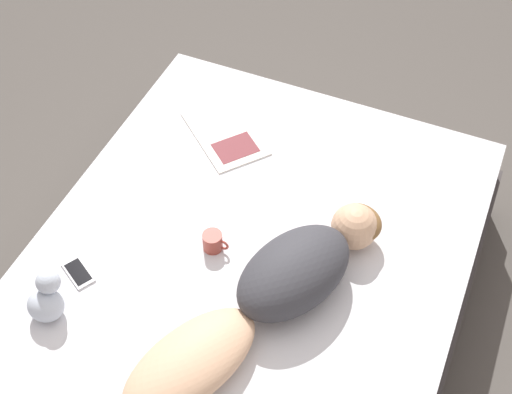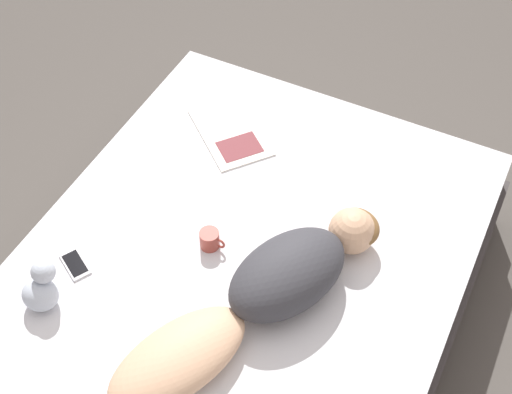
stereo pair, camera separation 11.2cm
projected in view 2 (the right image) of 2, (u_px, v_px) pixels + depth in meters
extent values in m
plane|color=#4C4742|center=(251.00, 307.00, 3.29)|extent=(12.00, 12.00, 0.00)
cube|color=#383333|center=(250.00, 290.00, 3.18)|extent=(1.76, 2.03, 0.29)
cube|color=silver|center=(250.00, 259.00, 2.99)|extent=(1.70, 1.97, 0.19)
ellipsoid|color=tan|center=(178.00, 358.00, 2.51)|extent=(0.48, 0.63, 0.14)
ellipsoid|color=#333338|center=(288.00, 274.00, 2.69)|extent=(0.50, 0.60, 0.23)
ellipsoid|color=brown|center=(356.00, 227.00, 2.85)|extent=(0.25, 0.24, 0.10)
sphere|color=tan|center=(352.00, 231.00, 2.85)|extent=(0.19, 0.19, 0.19)
cube|color=silver|center=(222.00, 118.00, 3.40)|extent=(0.34, 0.35, 0.01)
cube|color=silver|center=(240.00, 148.00, 3.27)|extent=(0.34, 0.35, 0.01)
cube|color=maroon|center=(240.00, 147.00, 3.27)|extent=(0.23, 0.23, 0.00)
cylinder|color=#993D33|center=(210.00, 239.00, 2.89)|extent=(0.08, 0.08, 0.08)
cylinder|color=black|center=(209.00, 234.00, 2.86)|extent=(0.07, 0.07, 0.00)
torus|color=#993D33|center=(219.00, 243.00, 2.87)|extent=(0.05, 0.01, 0.05)
cube|color=silver|center=(75.00, 264.00, 2.85)|extent=(0.17, 0.14, 0.01)
cube|color=black|center=(75.00, 263.00, 2.85)|extent=(0.14, 0.12, 0.00)
ellipsoid|color=#B2BCCC|center=(40.00, 295.00, 2.69)|extent=(0.14, 0.13, 0.12)
sphere|color=#B2BCCC|center=(43.00, 272.00, 2.65)|extent=(0.09, 0.09, 0.09)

